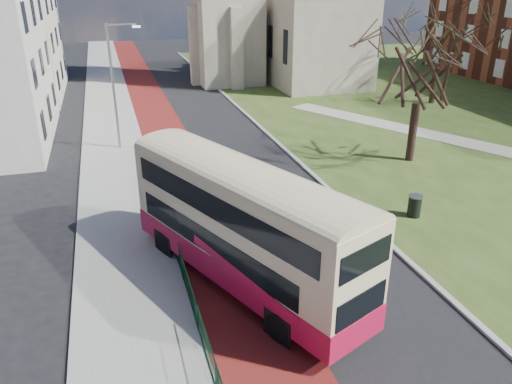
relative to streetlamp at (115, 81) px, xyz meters
name	(u,v)px	position (x,y,z in m)	size (l,w,h in m)	color
ground	(264,282)	(4.35, -18.00, -4.59)	(160.00, 160.00, 0.00)	black
road_carriageway	(202,133)	(5.85, 2.00, -4.59)	(9.00, 120.00, 0.01)	black
bus_lane	(166,136)	(3.15, 2.00, -4.59)	(3.40, 120.00, 0.01)	#591414
pavement_west	(112,140)	(-0.65, 2.00, -4.53)	(4.00, 120.00, 0.12)	gray
kerb_west	(140,138)	(1.35, 2.00, -4.53)	(0.25, 120.00, 0.13)	#999993
kerb_east	(253,121)	(10.45, 4.00, -4.53)	(0.25, 80.00, 0.13)	#999993
grass_green	(463,104)	(30.35, 4.00, -4.57)	(40.00, 80.00, 0.04)	#304619
footpath	(504,151)	(24.35, -8.00, -4.54)	(2.20, 36.00, 0.03)	#9E998C
pedestrian_railing	(171,232)	(1.40, -14.00, -4.04)	(0.07, 24.00, 1.12)	#0B321E
streetlamp	(115,81)	(0.00, 0.00, 0.00)	(2.13, 0.18, 8.00)	gray
bus	(242,221)	(3.56, -17.81, -1.96)	(6.75, 11.16, 4.62)	#B41037
winter_tree_near	(423,55)	(17.33, -7.62, 1.94)	(8.21, 8.21, 9.38)	black
winter_tree_far	(442,29)	(27.92, 5.36, 1.89)	(8.08, 8.08, 9.31)	#2C2416
litter_bin	(415,206)	(13.03, -14.76, -4.00)	(0.85, 0.85, 1.09)	black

